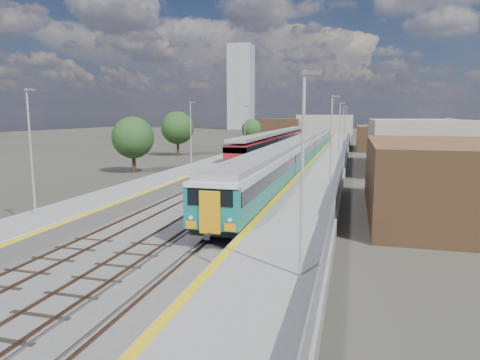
% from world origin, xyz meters
% --- Properties ---
extents(ground, '(320.00, 320.00, 0.00)m').
position_xyz_m(ground, '(0.00, 50.00, 0.00)').
color(ground, '#47443A').
rests_on(ground, ground).
extents(ballast_bed, '(10.50, 155.00, 0.06)m').
position_xyz_m(ballast_bed, '(-2.25, 52.50, 0.03)').
color(ballast_bed, '#565451').
rests_on(ballast_bed, ground).
extents(tracks, '(8.96, 160.00, 0.17)m').
position_xyz_m(tracks, '(-1.65, 54.18, 0.11)').
color(tracks, '#4C3323').
rests_on(tracks, ground).
extents(platform_right, '(4.70, 155.00, 8.52)m').
position_xyz_m(platform_right, '(5.28, 52.49, 0.54)').
color(platform_right, slate).
rests_on(platform_right, ground).
extents(platform_left, '(4.30, 155.00, 8.52)m').
position_xyz_m(platform_left, '(-9.05, 52.49, 0.52)').
color(platform_left, slate).
rests_on(platform_left, ground).
extents(buildings, '(72.00, 185.50, 40.00)m').
position_xyz_m(buildings, '(-18.12, 138.60, 10.70)').
color(buildings, brown).
rests_on(buildings, ground).
extents(green_train, '(3.00, 83.45, 3.30)m').
position_xyz_m(green_train, '(1.50, 48.32, 2.33)').
color(green_train, black).
rests_on(green_train, ground).
extents(red_train, '(3.05, 61.85, 3.85)m').
position_xyz_m(red_train, '(-5.50, 67.28, 2.28)').
color(red_train, black).
rests_on(red_train, ground).
extents(tree_a, '(5.01, 5.01, 6.79)m').
position_xyz_m(tree_a, '(-17.29, 33.14, 4.27)').
color(tree_a, '#382619').
rests_on(tree_a, ground).
extents(tree_b, '(5.60, 5.60, 7.58)m').
position_xyz_m(tree_b, '(-20.84, 55.01, 4.78)').
color(tree_b, '#382619').
rests_on(tree_b, ground).
extents(tree_c, '(4.46, 4.46, 6.05)m').
position_xyz_m(tree_c, '(-13.60, 79.63, 3.80)').
color(tree_c, '#382619').
rests_on(tree_c, ground).
extents(tree_d, '(4.84, 4.84, 6.56)m').
position_xyz_m(tree_d, '(24.55, 70.71, 4.13)').
color(tree_d, '#382619').
rests_on(tree_d, ground).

